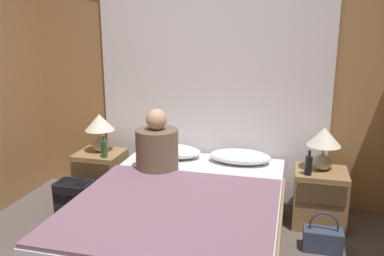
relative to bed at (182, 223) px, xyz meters
name	(u,v)px	position (x,y,z in m)	size (l,w,h in m)	color
wall_back	(213,78)	(0.00, 1.15, 1.00)	(3.95, 0.06, 2.50)	#A37547
curtain_panel	(211,96)	(0.00, 1.09, 0.84)	(2.50, 0.02, 2.18)	white
bed	(182,223)	(0.00, 0.00, 0.00)	(1.54, 2.08, 0.50)	#99754C
nightstand_left	(101,176)	(-1.08, 0.74, 0.01)	(0.46, 0.43, 0.52)	#937047
nightstand_right	(319,198)	(1.08, 0.74, 0.01)	(0.46, 0.43, 0.52)	#937047
lamp_left	(100,127)	(-1.08, 0.78, 0.52)	(0.30, 0.30, 0.39)	#B2A899
lamp_right	(324,142)	(1.08, 0.78, 0.52)	(0.30, 0.30, 0.39)	#B2A899
pillow_left	(172,151)	(-0.34, 0.83, 0.31)	(0.59, 0.34, 0.12)	white
pillow_right	(240,157)	(0.34, 0.83, 0.31)	(0.59, 0.34, 0.12)	white
blanket_on_bed	(171,208)	(0.00, -0.30, 0.27)	(1.48, 1.41, 0.03)	slate
person_left_in_bed	(157,147)	(-0.35, 0.44, 0.47)	(0.38, 0.38, 0.57)	brown
beer_bottle_on_left_stand	(104,149)	(-0.96, 0.62, 0.35)	(0.06, 0.06, 0.22)	#2D4C28
beer_bottle_on_right_stand	(309,165)	(0.96, 0.62, 0.36)	(0.06, 0.06, 0.22)	black
backpack_on_floor	(75,198)	(-1.12, 0.29, -0.04)	(0.33, 0.24, 0.37)	black
handbag_on_floor	(323,239)	(1.10, 0.29, -0.15)	(0.31, 0.15, 0.34)	#333D56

